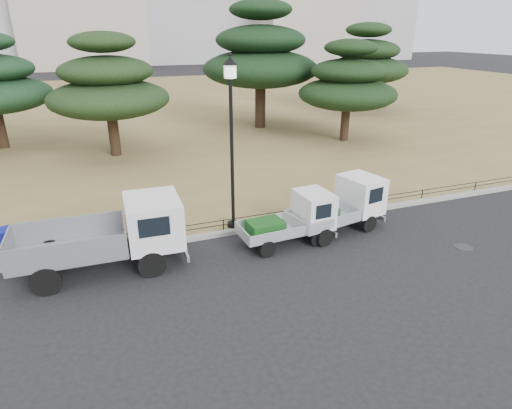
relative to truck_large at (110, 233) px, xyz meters
name	(u,v)px	position (x,y,z in m)	size (l,w,h in m)	color
ground	(278,264)	(4.93, -1.58, -1.21)	(220.00, 220.00, 0.00)	black
lawn	(150,108)	(4.93, 29.02, -1.14)	(120.00, 56.00, 0.15)	olive
curb	(250,229)	(4.93, 1.02, -1.13)	(120.00, 0.25, 0.16)	gray
truck_large	(110,233)	(0.00, 0.00, 0.00)	(5.03, 2.11, 2.18)	black
truck_kei_front	(293,219)	(6.04, -0.31, -0.35)	(3.36, 1.61, 1.74)	black
truck_kei_rear	(342,206)	(8.18, 0.00, -0.26)	(3.88, 2.24, 1.91)	black
street_lamp	(231,117)	(4.36, 1.32, 3.02)	(0.54, 0.54, 6.04)	black
pipe_fence	(249,219)	(4.93, 1.17, -0.77)	(38.00, 0.04, 0.40)	black
manhole	(464,247)	(11.43, -2.78, -1.21)	(0.60, 0.60, 0.01)	#2D2D30
pine_center_left	(108,86)	(0.88, 13.12, 2.86)	(6.67, 6.67, 6.78)	black
pine_center_right	(260,56)	(11.55, 17.34, 4.03)	(8.28, 8.28, 8.79)	black
pine_east_near	(348,84)	(15.29, 11.56, 2.59)	(6.26, 6.26, 6.33)	black
pine_east_far	(366,61)	(22.72, 20.81, 3.22)	(7.38, 7.38, 7.42)	black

